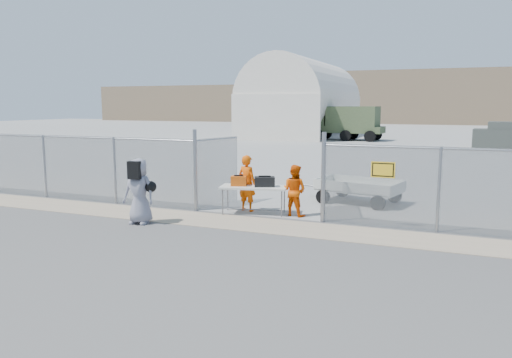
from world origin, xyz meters
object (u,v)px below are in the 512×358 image
at_px(security_worker_right, 294,190).
at_px(utility_trailer, 359,191).
at_px(visitor, 139,191).
at_px(security_worker_left, 247,183).
at_px(folding_table, 254,200).

bearing_deg(security_worker_right, utility_trailer, -104.73).
bearing_deg(visitor, security_worker_right, 28.86).
bearing_deg(utility_trailer, visitor, -121.91).
xyz_separation_m(security_worker_right, utility_trailer, (1.40, 2.65, -0.34)).
distance_m(security_worker_right, utility_trailer, 3.01).
bearing_deg(visitor, utility_trailer, 39.97).
height_order(security_worker_left, utility_trailer, security_worker_left).
xyz_separation_m(folding_table, security_worker_left, (-0.35, 0.30, 0.44)).
bearing_deg(security_worker_left, security_worker_right, -168.68).
bearing_deg(folding_table, security_worker_right, -2.27).
distance_m(visitor, utility_trailer, 7.22).
height_order(folding_table, security_worker_right, security_worker_right).
bearing_deg(security_worker_right, visitor, 47.64).
distance_m(security_worker_left, visitor, 3.34).
xyz_separation_m(security_worker_left, visitor, (-2.10, -2.60, 0.04)).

